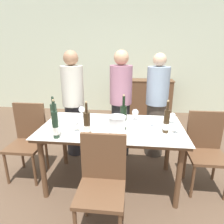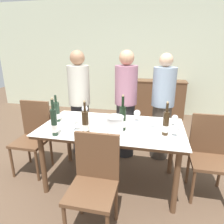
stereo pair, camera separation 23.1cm
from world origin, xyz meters
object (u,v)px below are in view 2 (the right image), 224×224
Objects in this scene: wine_glass_4 at (137,113)px; wine_bottle_4 at (123,119)px; ice_bucket at (115,125)px; wine_glass_3 at (154,121)px; dining_table at (112,132)px; wine_bottle_3 at (54,123)px; wine_bottle_1 at (85,123)px; wine_glass_0 at (176,128)px; wine_glass_5 at (75,121)px; person_host at (80,104)px; chair_left_end at (33,132)px; wine_bottle_0 at (166,124)px; sideboard_cabinet at (157,98)px; wine_glass_1 at (175,118)px; wine_bottle_2 at (57,112)px; person_guest_right at (162,108)px; wine_glass_2 at (85,109)px; person_guest_left at (126,106)px; chair_right_end at (209,151)px; chair_near_front at (94,178)px.

wine_bottle_4 is at bearing -112.93° from wine_glass_4.
ice_bucket is 1.59× the size of wine_glass_3.
dining_table is 13.21× the size of wine_glass_3.
wine_bottle_1 is at bearing 23.13° from wine_bottle_3.
wine_glass_4 reaches higher than wine_glass_0.
wine_glass_4 is at bearing 67.07° from wine_bottle_4.
person_host is (-0.29, 0.90, -0.06)m from wine_glass_5.
chair_left_end is (-1.40, -0.15, -0.33)m from wine_glass_4.
wine_bottle_0 reaches higher than ice_bucket.
sideboard_cabinet is 2.65m from wine_glass_1.
ice_bucket is 0.59× the size of wine_bottle_2.
ice_bucket is at bearing -147.23° from wine_glass_3.
dining_table is 0.76m from wine_glass_1.
person_guest_right reaches higher than wine_glass_5.
person_guest_right reaches higher than wine_glass_3.
person_guest_right is at bearing 22.12° from chair_left_end.
dining_table is at bearing -32.23° from wine_glass_2.
wine_bottle_2 is (-1.32, 0.13, -0.01)m from wine_bottle_0.
wine_glass_2 is at bearing 14.63° from chair_left_end.
wine_bottle_4 is at bearing -158.92° from wine_glass_3.
person_guest_right is (0.98, 0.99, -0.08)m from wine_glass_5.
wine_glass_0 is 1.88m from chair_left_end.
wine_bottle_2 is 2.22× the size of wine_glass_5.
wine_glass_2 is at bearing 137.05° from ice_bucket.
person_guest_left reaches higher than chair_left_end.
ice_bucket reaches higher than wine_glass_3.
wine_glass_0 is at bearing 11.13° from wine_bottle_3.
wine_bottle_2 is 0.21× the size of person_host.
wine_glass_2 reaches higher than wine_glass_1.
wine_bottle_2 reaches higher than wine_glass_2.
wine_glass_3 is at bearing -13.23° from wine_glass_2.
person_host is (-1.80, 0.61, 0.29)m from chair_right_end.
wine_bottle_0 is 0.21m from wine_glass_3.
chair_near_front is (1.11, -0.77, -0.01)m from chair_left_end.
wine_bottle_0 is 2.77× the size of wine_glass_0.
wine_glass_3 is at bearing -1.17° from chair_left_end.
sideboard_cabinet is 3.16m from wine_bottle_1.
wine_bottle_4 is 0.58m from wine_glass_0.
chair_near_front is (-0.02, -0.68, -0.16)m from dining_table.
person_host is (-0.66, 1.38, 0.28)m from chair_near_front.
sideboard_cabinet is 3.06m from ice_bucket.
wine_bottle_1 is 0.61m from chair_near_front.
wine_glass_5 is at bearing -71.91° from person_host.
wine_bottle_2 is 0.21× the size of person_guest_left.
chair_left_end reaches higher than wine_glass_5.
chair_near_front is at bearing -91.35° from dining_table.
person_host reaches higher than wine_glass_5.
chair_right_end reaches higher than sideboard_cabinet.
person_guest_right is at bearing 26.78° from wine_glass_2.
wine_bottle_0 is at bearing -159.30° from chair_right_end.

